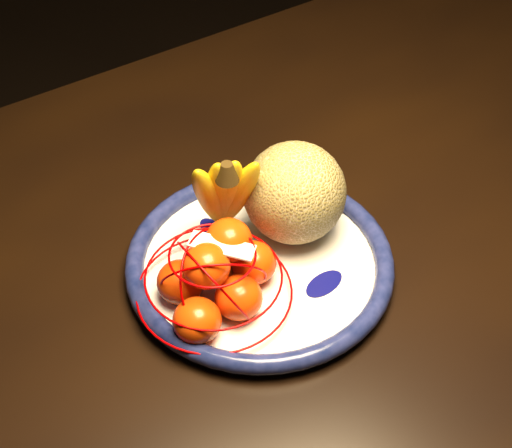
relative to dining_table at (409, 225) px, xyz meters
name	(u,v)px	position (x,y,z in m)	size (l,w,h in m)	color
dining_table	(409,225)	(0.00, 0.00, 0.00)	(1.69, 1.15, 0.79)	black
fruit_bowl	(260,263)	(-0.26, -0.05, 0.10)	(0.32, 0.32, 0.03)	white
cantaloupe	(295,193)	(-0.20, -0.02, 0.16)	(0.12, 0.12, 0.12)	olive
banana_bunch	(224,190)	(-0.28, 0.00, 0.18)	(0.10, 0.10, 0.16)	yellow
mandarin_bag	(216,276)	(-0.33, -0.08, 0.13)	(0.23, 0.23, 0.11)	#FF450E
price_tag	(222,246)	(-0.32, -0.08, 0.17)	(0.07, 0.03, 0.00)	white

